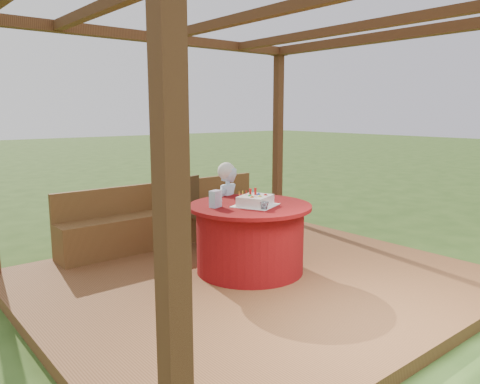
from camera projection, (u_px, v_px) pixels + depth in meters
name	position (u px, v px, depth m)	size (l,w,h in m)	color
ground	(255.00, 287.00, 5.01)	(60.00, 60.00, 0.00)	#2B4818
deck	(255.00, 281.00, 5.00)	(4.50, 4.00, 0.12)	brown
pergola	(256.00, 55.00, 4.60)	(4.50, 4.00, 2.72)	brown
bench	(170.00, 223.00, 6.26)	(3.00, 0.42, 0.80)	brown
table	(250.00, 237.00, 5.10)	(1.33, 1.33, 0.75)	maroon
chair	(195.00, 208.00, 6.06)	(0.56, 0.56, 0.90)	#3D2913
elderly_woman	(226.00, 208.00, 5.67)	(0.47, 0.39, 1.14)	#A5D0F5
birthday_cake	(255.00, 201.00, 4.97)	(0.54, 0.54, 0.18)	white
gift_bag	(215.00, 199.00, 4.88)	(0.12, 0.08, 0.18)	#D288B5
drinking_glass	(264.00, 206.00, 4.76)	(0.09, 0.09, 0.08)	white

